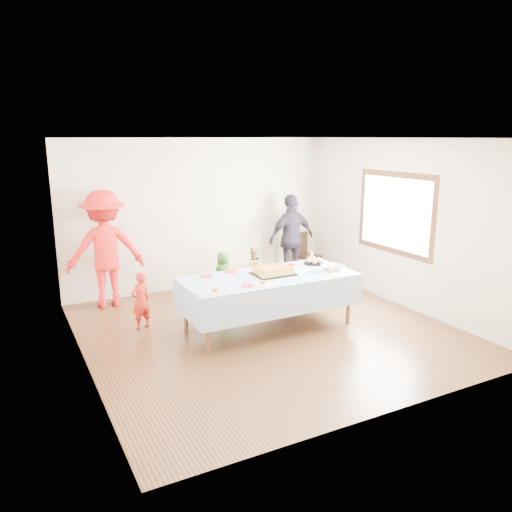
{
  "coord_description": "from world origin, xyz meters",
  "views": [
    {
      "loc": [
        -3.26,
        -5.9,
        2.72
      ],
      "look_at": [
        -0.03,
        0.3,
        1.04
      ],
      "focal_mm": 35.0,
      "sensor_mm": 36.0,
      "label": 1
    }
  ],
  "objects_px": {
    "dining_chair": "(306,252)",
    "birthday_cake": "(273,271)",
    "party_table": "(269,279)",
    "adult_left": "(105,249)"
  },
  "relations": [
    {
      "from": "party_table",
      "to": "birthday_cake",
      "type": "bearing_deg",
      "value": 21.76
    },
    {
      "from": "birthday_cake",
      "to": "adult_left",
      "type": "height_order",
      "value": "adult_left"
    },
    {
      "from": "party_table",
      "to": "adult_left",
      "type": "distance_m",
      "value": 2.79
    },
    {
      "from": "dining_chair",
      "to": "birthday_cake",
      "type": "bearing_deg",
      "value": -157.45
    },
    {
      "from": "adult_left",
      "to": "dining_chair",
      "type": "bearing_deg",
      "value": -176.42
    },
    {
      "from": "birthday_cake",
      "to": "adult_left",
      "type": "relative_size",
      "value": 0.31
    },
    {
      "from": "birthday_cake",
      "to": "party_table",
      "type": "bearing_deg",
      "value": -158.24
    },
    {
      "from": "party_table",
      "to": "adult_left",
      "type": "bearing_deg",
      "value": 132.38
    },
    {
      "from": "dining_chair",
      "to": "adult_left",
      "type": "bearing_deg",
      "value": 155.85
    },
    {
      "from": "party_table",
      "to": "dining_chair",
      "type": "relative_size",
      "value": 2.86
    }
  ]
}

